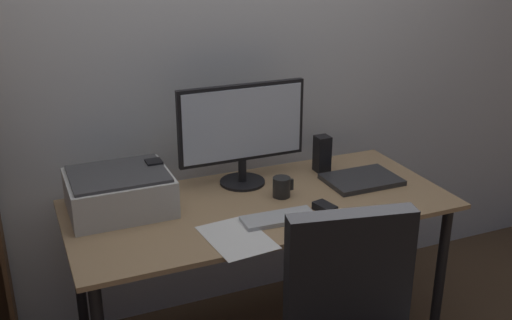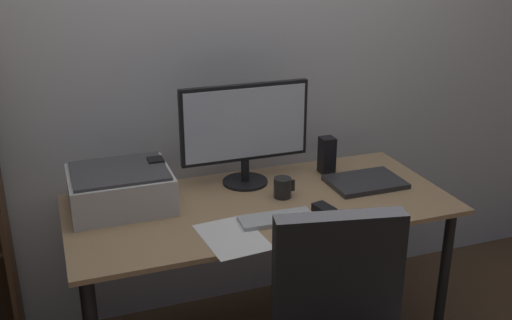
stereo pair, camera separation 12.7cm
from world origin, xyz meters
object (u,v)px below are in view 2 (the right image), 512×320
speaker_left (157,178)px  speaker_right (327,155)px  monitor (245,128)px  mouse (324,210)px  coffee_mug (283,188)px  desk (261,221)px  printer (120,188)px  keyboard (276,219)px  laptop (365,182)px

speaker_left → speaker_right: size_ratio=1.00×
monitor → speaker_right: (0.39, -0.01, -0.17)m
mouse → coffee_mug: size_ratio=1.07×
desk → speaker_right: bearing=27.3°
printer → speaker_right: bearing=3.0°
mouse → coffee_mug: bearing=103.6°
coffee_mug → speaker_right: (0.29, 0.19, 0.04)m
speaker_right → keyboard: bearing=-136.2°
coffee_mug → speaker_left: (-0.49, 0.19, 0.04)m
coffee_mug → printer: printer is taller
mouse → speaker_right: speaker_right is taller
monitor → mouse: monitor is taller
speaker_right → printer: speaker_right is taller
monitor → speaker_left: 0.43m
keyboard → speaker_right: bearing=46.2°
keyboard → printer: 0.64m
speaker_left → desk: bearing=-28.1°
desk → monitor: 0.40m
mouse → speaker_left: 0.71m
keyboard → laptop: 0.54m
speaker_right → laptop: bearing=-61.1°
desk → speaker_right: 0.48m
mouse → speaker_right: size_ratio=0.56×
monitor → desk: bearing=-91.6°
desk → laptop: size_ratio=4.92×
keyboard → laptop: (0.50, 0.20, 0.00)m
speaker_right → printer: size_ratio=0.43×
speaker_left → speaker_right: 0.79m
laptop → speaker_right: bearing=119.0°
speaker_right → printer: (-0.94, -0.05, -0.00)m
desk → laptop: bearing=2.6°
laptop → keyboard: bearing=-158.2°
desk → mouse: 0.29m
coffee_mug → speaker_left: speaker_left is taller
laptop → speaker_right: size_ratio=1.88×
monitor → coffee_mug: monitor is taller
laptop → speaker_right: 0.22m
speaker_left → speaker_right: (0.79, 0.00, 0.00)m
desk → printer: 0.59m
desk → keyboard: keyboard is taller
monitor → laptop: (0.49, -0.19, -0.25)m
keyboard → mouse: mouse is taller
coffee_mug → printer: (-0.65, 0.14, 0.04)m
monitor → printer: monitor is taller
keyboard → coffee_mug: (0.11, 0.20, 0.03)m
desk → speaker_right: (0.40, 0.21, 0.17)m
mouse → coffee_mug: 0.22m
keyboard → speaker_left: speaker_left is taller
mouse → printer: size_ratio=0.24×
keyboard → laptop: bearing=24.1°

